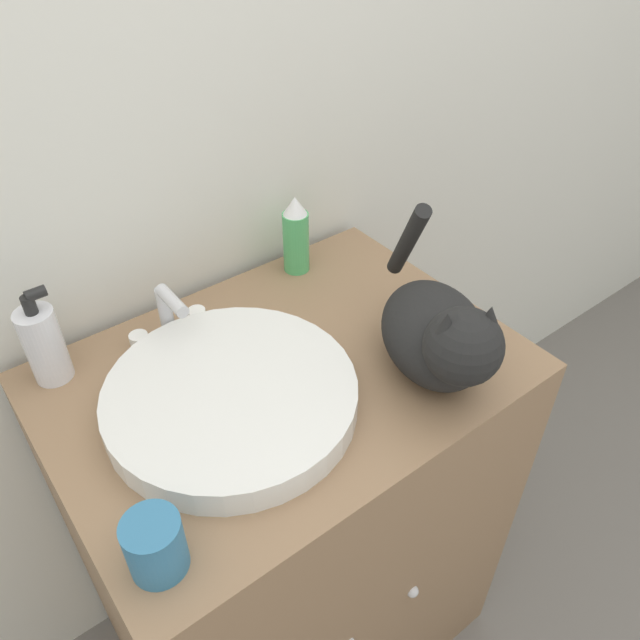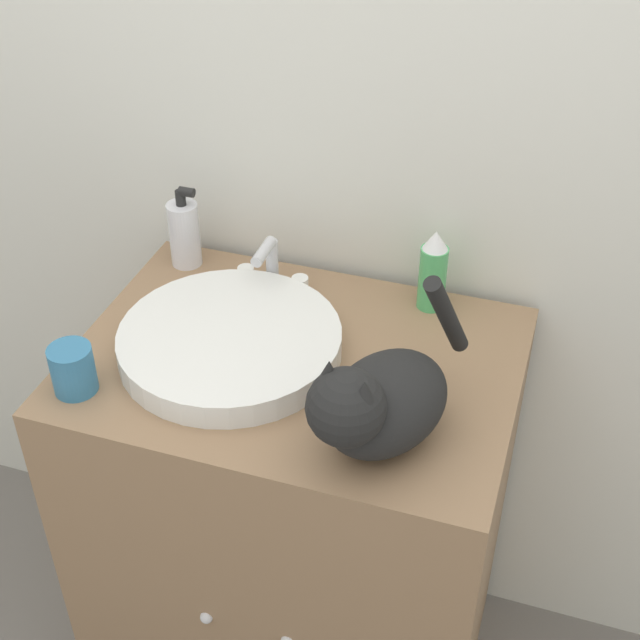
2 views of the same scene
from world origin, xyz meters
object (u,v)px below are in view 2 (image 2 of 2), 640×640
object	(u,v)px
cat	(378,402)
cup	(73,369)
soap_bottle	(184,233)
spray_bottle	(433,271)

from	to	relation	value
cat	cup	world-z (taller)	cat
cat	soap_bottle	world-z (taller)	cat
cat	soap_bottle	distance (m)	0.62
spray_bottle	cup	bearing A→B (deg)	-140.62
cup	spray_bottle	bearing A→B (deg)	39.38
cat	spray_bottle	world-z (taller)	cat
cat	spray_bottle	bearing A→B (deg)	-156.10
soap_bottle	spray_bottle	world-z (taller)	soap_bottle
soap_bottle	cup	xyz separation A→B (m)	(-0.01, -0.41, -0.03)
cat	spray_bottle	distance (m)	0.38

